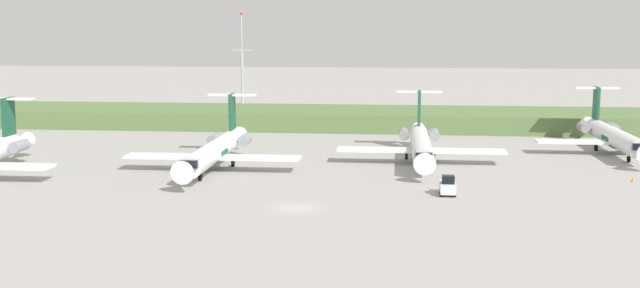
# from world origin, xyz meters

# --- Properties ---
(ground_plane) EXTENTS (500.00, 500.00, 0.00)m
(ground_plane) POSITION_xyz_m (0.00, 30.00, 0.00)
(ground_plane) COLOR #9E9B96
(grass_berm) EXTENTS (320.00, 20.00, 3.20)m
(grass_berm) POSITION_xyz_m (0.00, 65.24, 1.60)
(grass_berm) COLOR #597542
(grass_berm) RESTS_ON ground
(regional_jet_third) EXTENTS (22.81, 31.00, 9.00)m
(regional_jet_third) POSITION_xyz_m (-13.43, 20.60, 2.54)
(regional_jet_third) COLOR white
(regional_jet_third) RESTS_ON ground
(regional_jet_fourth) EXTENTS (22.81, 31.00, 9.00)m
(regional_jet_fourth) POSITION_xyz_m (13.49, 28.71, 2.54)
(regional_jet_fourth) COLOR white
(regional_jet_fourth) RESTS_ON ground
(regional_jet_fifth) EXTENTS (22.81, 31.00, 9.00)m
(regional_jet_fifth) POSITION_xyz_m (41.99, 39.00, 2.54)
(regional_jet_fifth) COLOR white
(regional_jet_fifth) RESTS_ON ground
(antenna_mast) EXTENTS (4.40, 0.50, 21.36)m
(antenna_mast) POSITION_xyz_m (-20.77, 74.13, 8.90)
(antenna_mast) COLOR #B2B2B7
(antenna_mast) RESTS_ON ground
(baggage_tug) EXTENTS (1.72, 3.20, 2.30)m
(baggage_tug) POSITION_xyz_m (15.84, 7.71, 1.00)
(baggage_tug) COLOR silver
(baggage_tug) RESTS_ON ground
(safety_cone_front_marker) EXTENTS (0.44, 0.44, 0.55)m
(safety_cone_front_marker) POSITION_xyz_m (38.50, 17.37, 0.28)
(safety_cone_front_marker) COLOR orange
(safety_cone_front_marker) RESTS_ON ground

